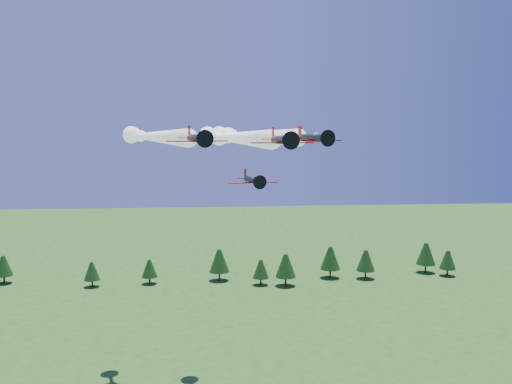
{
  "coord_description": "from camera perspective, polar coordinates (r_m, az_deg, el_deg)",
  "views": [
    {
      "loc": [
        -7.13,
        -74.79,
        49.46
      ],
      "look_at": [
        0.1,
        0.0,
        41.51
      ],
      "focal_mm": 40.0,
      "sensor_mm": 36.0,
      "label": 1
    }
  ],
  "objects": [
    {
      "name": "plane_lead",
      "position": [
        100.51,
        -2.82,
        5.48
      ],
      "size": [
        13.63,
        59.68,
        3.7
      ],
      "rotation": [
        0.0,
        0.0,
        0.15
      ],
      "color": "black",
      "rests_on": "ground"
    },
    {
      "name": "plane_left",
      "position": [
        105.26,
        -10.63,
        5.49
      ],
      "size": [
        20.27,
        59.35,
        3.7
      ],
      "rotation": [
        0.0,
        0.0,
        0.26
      ],
      "color": "black",
      "rests_on": "ground"
    },
    {
      "name": "plane_right",
      "position": [
        99.54,
        -1.02,
        5.56
      ],
      "size": [
        17.13,
        42.24,
        3.7
      ],
      "rotation": [
        0.0,
        0.0,
        0.3
      ],
      "color": "black",
      "rests_on": "ground"
    },
    {
      "name": "plane_slot",
      "position": [
        81.57,
        -0.39,
        1.19
      ],
      "size": [
        7.04,
        7.74,
        2.46
      ],
      "rotation": [
        0.0,
        0.0,
        0.21
      ],
      "color": "black",
      "rests_on": "ground"
    },
    {
      "name": "treeline",
      "position": [
        191.46,
        -0.8,
        -7.0
      ],
      "size": [
        160.12,
        21.15,
        10.68
      ],
      "color": "#382314",
      "rests_on": "ground"
    }
  ]
}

